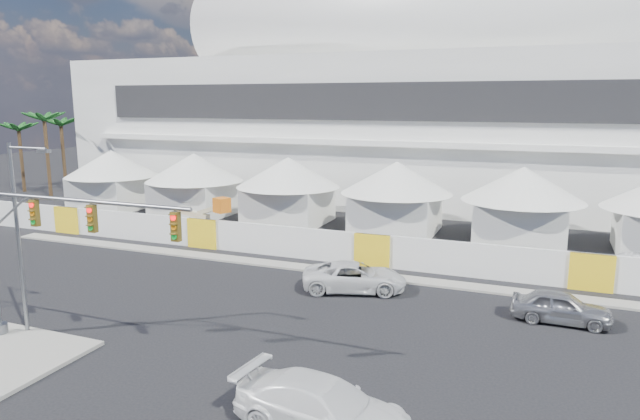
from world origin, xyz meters
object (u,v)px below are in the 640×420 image
at_px(pickup_curb, 355,277).
at_px(boom_lift, 192,226).
at_px(sedan_silver, 561,307).
at_px(pickup_near, 324,408).
at_px(traffic_mast, 30,249).
at_px(streetlight_median, 21,226).

bearing_deg(pickup_curb, boom_lift, 47.69).
relative_size(sedan_silver, pickup_near, 0.75).
xyz_separation_m(traffic_mast, boom_lift, (-4.69, 17.88, -3.12)).
height_order(pickup_curb, streetlight_median, streetlight_median).
bearing_deg(traffic_mast, pickup_near, -6.87).
height_order(pickup_curb, pickup_near, pickup_near).
xyz_separation_m(pickup_near, streetlight_median, (-14.42, 2.26, 3.94)).
relative_size(pickup_near, boom_lift, 0.79).
relative_size(sedan_silver, pickup_curb, 0.79).
bearing_deg(boom_lift, traffic_mast, -52.55).
xyz_separation_m(sedan_silver, traffic_mast, (-19.96, -10.54, 3.34)).
relative_size(pickup_curb, pickup_near, 0.95).
height_order(traffic_mast, boom_lift, traffic_mast).
distance_m(pickup_curb, pickup_near, 13.26).
bearing_deg(streetlight_median, pickup_near, -8.91).
xyz_separation_m(sedan_silver, streetlight_median, (-21.17, -9.87, 4.04)).
xyz_separation_m(sedan_silver, pickup_curb, (-10.05, 0.72, 0.02)).
bearing_deg(boom_lift, sedan_silver, 6.18).
bearing_deg(traffic_mast, streetlight_median, 150.98).
distance_m(pickup_near, boom_lift, 26.45).
distance_m(pickup_curb, boom_lift, 16.04).
height_order(streetlight_median, boom_lift, streetlight_median).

